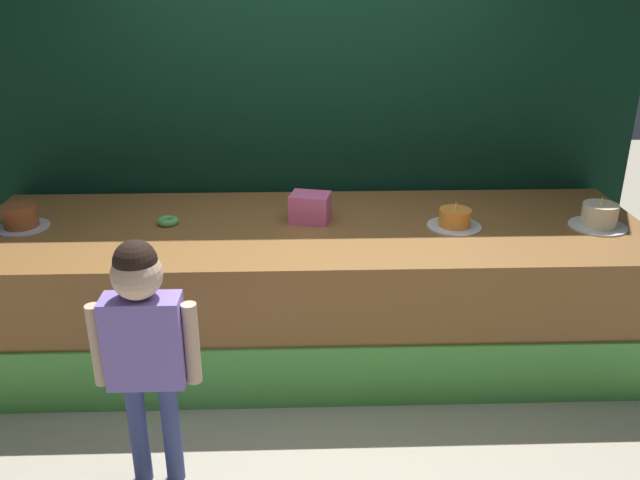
# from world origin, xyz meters

# --- Properties ---
(ground_plane) EXTENTS (12.00, 12.00, 0.00)m
(ground_plane) POSITION_xyz_m (0.00, 0.00, 0.00)
(ground_plane) COLOR #BCB29E
(stage_platform) EXTENTS (4.00, 1.30, 0.82)m
(stage_platform) POSITION_xyz_m (0.00, 0.64, 0.41)
(stage_platform) COLOR brown
(stage_platform) RESTS_ON ground_plane
(curtain_backdrop) EXTENTS (4.45, 0.08, 2.92)m
(curtain_backdrop) POSITION_xyz_m (0.00, 1.38, 1.46)
(curtain_backdrop) COLOR black
(curtain_backdrop) RESTS_ON ground_plane
(child_figure) EXTENTS (0.47, 0.22, 1.22)m
(child_figure) POSITION_xyz_m (-0.74, -0.54, 0.79)
(child_figure) COLOR #3F4C8C
(child_figure) RESTS_ON ground_plane
(pink_box) EXTENTS (0.27, 0.23, 0.17)m
(pink_box) POSITION_xyz_m (0.00, 0.71, 0.91)
(pink_box) COLOR pink
(pink_box) RESTS_ON stage_platform
(donut) EXTENTS (0.13, 0.13, 0.04)m
(donut) POSITION_xyz_m (-0.85, 0.68, 0.84)
(donut) COLOR #59B259
(donut) RESTS_ON stage_platform
(cake_left) EXTENTS (0.31, 0.31, 0.14)m
(cake_left) POSITION_xyz_m (-1.70, 0.65, 0.89)
(cake_left) COLOR silver
(cake_left) RESTS_ON stage_platform
(cake_center) EXTENTS (0.32, 0.32, 0.16)m
(cake_center) POSITION_xyz_m (0.85, 0.58, 0.87)
(cake_center) COLOR silver
(cake_center) RESTS_ON stage_platform
(cake_right) EXTENTS (0.33, 0.33, 0.19)m
(cake_right) POSITION_xyz_m (1.70, 0.56, 0.89)
(cake_right) COLOR white
(cake_right) RESTS_ON stage_platform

